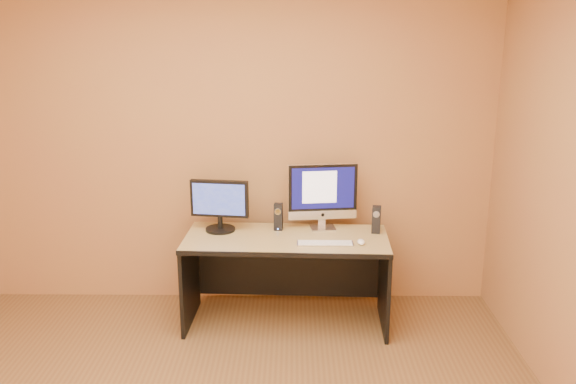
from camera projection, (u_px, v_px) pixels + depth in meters
walls at (196, 223)px, 2.78m from camera, size 4.00×4.00×2.60m
desk at (286, 281)px, 4.51m from camera, size 1.50×0.71×0.68m
imac at (323, 196)px, 4.54m from camera, size 0.54×0.25×0.51m
second_monitor at (220, 206)px, 4.51m from camera, size 0.47×0.28×0.39m
speaker_left at (278, 217)px, 4.56m from camera, size 0.07×0.07×0.20m
speaker_right at (376, 220)px, 4.49m from camera, size 0.07×0.08×0.20m
keyboard at (325, 243)px, 4.27m from camera, size 0.40×0.11×0.02m
mouse at (361, 242)px, 4.28m from camera, size 0.05×0.09×0.03m
cable_a at (321, 225)px, 4.69m from camera, size 0.06×0.20×0.01m
cable_b at (319, 225)px, 4.69m from camera, size 0.08×0.15×0.01m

